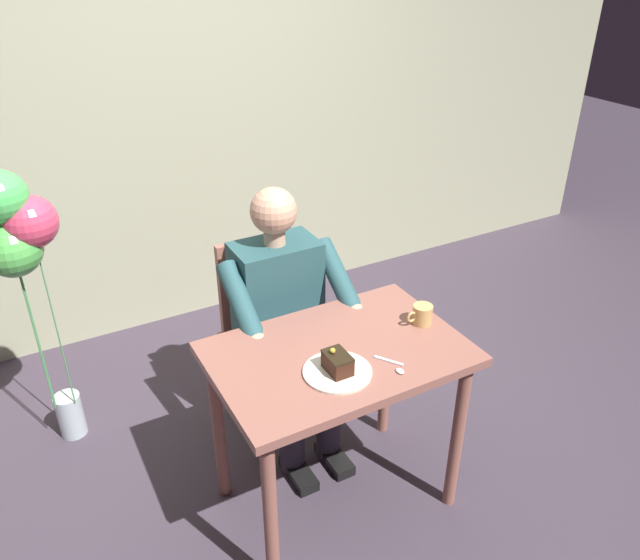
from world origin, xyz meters
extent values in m
plane|color=#3F3542|center=(0.00, 0.00, 0.00)|extent=(14.00, 14.00, 0.00)
cube|color=#ABAC8B|center=(0.00, -1.77, 1.50)|extent=(6.40, 0.12, 3.00)
cube|color=#91594C|center=(0.00, 0.00, 0.74)|extent=(0.93, 0.62, 0.04)
cylinder|color=#955B4C|center=(-0.40, 0.25, 0.37)|extent=(0.05, 0.05, 0.74)
cylinder|color=#955B4C|center=(0.40, 0.25, 0.37)|extent=(0.05, 0.05, 0.74)
cylinder|color=#955B4C|center=(-0.40, -0.25, 0.37)|extent=(0.05, 0.05, 0.74)
cylinder|color=#955B4C|center=(0.40, -0.25, 0.37)|extent=(0.05, 0.05, 0.74)
cube|color=#9F5F4F|center=(0.00, -0.55, 0.43)|extent=(0.42, 0.42, 0.04)
cube|color=#9F5F4F|center=(0.00, -0.74, 0.68)|extent=(0.38, 0.04, 0.45)
cylinder|color=#9F5F4F|center=(-0.18, -0.37, 0.22)|extent=(0.04, 0.04, 0.43)
cylinder|color=#9F5F4F|center=(0.18, -0.37, 0.22)|extent=(0.04, 0.04, 0.43)
cylinder|color=#9F5F4F|center=(-0.18, -0.73, 0.22)|extent=(0.04, 0.04, 0.43)
cylinder|color=#9F5F4F|center=(0.18, -0.73, 0.22)|extent=(0.04, 0.04, 0.43)
cube|color=#295256|center=(0.00, -0.53, 0.71)|extent=(0.36, 0.22, 0.51)
sphere|color=#D9A382|center=(0.00, -0.53, 1.11)|extent=(0.19, 0.19, 0.19)
cylinder|color=#D9A382|center=(0.00, -0.53, 1.00)|extent=(0.09, 0.09, 0.06)
cylinder|color=#295256|center=(-0.22, -0.39, 0.82)|extent=(0.08, 0.33, 0.26)
sphere|color=#D9A382|center=(-0.22, -0.23, 0.72)|extent=(0.09, 0.09, 0.09)
cylinder|color=#295256|center=(0.22, -0.39, 0.82)|extent=(0.08, 0.33, 0.26)
sphere|color=#D9A382|center=(0.22, -0.23, 0.72)|extent=(0.09, 0.09, 0.09)
cylinder|color=#2F2A36|center=(-0.09, -0.41, 0.43)|extent=(0.13, 0.38, 0.14)
cylinder|color=#2F2A36|center=(0.09, -0.41, 0.43)|extent=(0.13, 0.38, 0.14)
cylinder|color=#2F2A36|center=(-0.09, -0.23, 0.21)|extent=(0.11, 0.11, 0.41)
cube|color=black|center=(-0.09, -0.17, 0.03)|extent=(0.09, 0.22, 0.05)
cylinder|color=#2F2A36|center=(0.09, -0.23, 0.21)|extent=(0.11, 0.11, 0.41)
cube|color=black|center=(0.09, -0.17, 0.03)|extent=(0.09, 0.22, 0.05)
cylinder|color=silver|center=(0.07, 0.12, 0.76)|extent=(0.24, 0.24, 0.01)
cube|color=#3D1D12|center=(0.07, 0.12, 0.80)|extent=(0.07, 0.11, 0.06)
cube|color=black|center=(0.07, 0.12, 0.83)|extent=(0.07, 0.11, 0.01)
sphere|color=gold|center=(0.08, 0.10, 0.85)|extent=(0.02, 0.02, 0.02)
cylinder|color=tan|center=(-0.38, 0.00, 0.80)|extent=(0.08, 0.08, 0.08)
torus|color=tan|center=(-0.33, 0.00, 0.80)|extent=(0.05, 0.01, 0.05)
cylinder|color=black|center=(-0.38, 0.00, 0.83)|extent=(0.07, 0.07, 0.01)
cube|color=silver|center=(-0.12, 0.15, 0.76)|extent=(0.07, 0.10, 0.01)
ellipsoid|color=silver|center=(-0.12, 0.22, 0.76)|extent=(0.03, 0.04, 0.01)
cylinder|color=#B2C1C6|center=(0.90, -0.93, 0.11)|extent=(0.12, 0.12, 0.22)
sphere|color=#E34161|center=(0.87, -0.87, 1.11)|extent=(0.21, 0.21, 0.21)
cylinder|color=#4C9956|center=(0.87, -0.87, 0.61)|extent=(0.01, 0.01, 0.79)
sphere|color=#4ECB5B|center=(0.95, -0.89, 1.23)|extent=(0.21, 0.21, 0.21)
cylinder|color=#4C9956|center=(0.95, -0.89, 0.67)|extent=(0.01, 0.01, 0.90)
sphere|color=#54BE4F|center=(0.96, -0.88, 1.02)|extent=(0.23, 0.23, 0.23)
cylinder|color=#4C9956|center=(0.96, -0.88, 0.56)|extent=(0.01, 0.01, 0.68)
camera|label=1|loc=(0.94, 1.58, 2.08)|focal=34.70mm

